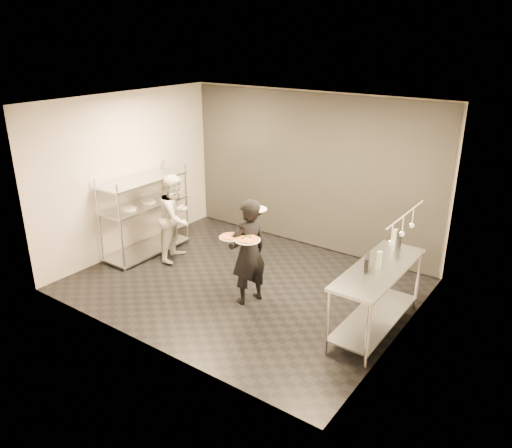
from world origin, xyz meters
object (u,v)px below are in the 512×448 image
Objects in this scene: pizza_plate_far at (247,239)px; pos_monitor at (367,262)px; chef at (176,217)px; bottle_clear at (379,259)px; waiter at (249,252)px; pizza_plate_near at (231,237)px; salad_plate at (256,208)px; pass_rack at (145,212)px; bottle_dark at (400,239)px; bottle_green at (395,237)px; prep_counter at (377,288)px.

pos_monitor is at bearing 14.71° from pizza_plate_far.
chef reaches higher than pizza_plate_far.
waiter is at bearing -168.17° from bottle_clear.
salad_plate is at bearing 78.23° from pizza_plate_near.
pass_rack is at bearing 166.63° from pizza_plate_near.
bottle_clear reaches higher than pizza_plate_far.
chef is 6.87× the size of bottle_dark.
pos_monitor is (1.57, 0.41, -0.07)m from pizza_plate_far.
salad_plate is (-0.17, 0.44, 0.29)m from pizza_plate_far.
bottle_clear is at bearing 16.77° from pizza_plate_near.
pass_rack reaches higher than bottle_dark.
bottle_green is at bearing 96.68° from bottle_clear.
prep_counter is 1.85m from waiter.
chef reaches higher than salad_plate.
salad_plate is at bearing -2.10° from pass_rack.
pass_rack is 4.49× the size of pizza_plate_far.
waiter is at bearing 53.88° from pizza_plate_near.
pizza_plate_far is (0.27, 0.03, 0.01)m from pizza_plate_near.
waiter is 0.63m from salad_plate.
bottle_dark is at bearing 65.98° from pos_monitor.
chef is at bearing 178.31° from bottle_clear.
pos_monitor is 0.93m from bottle_green.
pos_monitor is at bearing -1.08° from salad_plate.
chef reaches higher than pass_rack.
bottle_dark is (1.76, 1.15, 0.24)m from waiter.
prep_counter is at bearing -82.29° from bottle_green.
bottle_green is at bearing 97.71° from prep_counter.
bottle_green reaches higher than prep_counter.
prep_counter is at bearing -87.00° from bottle_dark.
pizza_plate_near is 1.02× the size of salad_plate.
prep_counter is 1.14× the size of waiter.
waiter is 0.36m from pizza_plate_far.
pass_rack is at bearing -78.89° from waiter.
waiter reaches higher than pizza_plate_far.
waiter is 5.07× the size of salad_plate.
salad_plate is 2.00m from bottle_green.
bottle_green is at bearing 70.08° from pos_monitor.
pos_monitor is (1.74, -0.03, -0.36)m from salad_plate.
pizza_plate_far is 1.72× the size of bottle_clear.
pass_rack reaches higher than salad_plate.
bottle_dark is (4.29, 0.80, 0.26)m from pass_rack.
bottle_green is (3.60, 0.67, 0.28)m from chef.
pos_monitor is (4.21, -0.12, 0.24)m from pass_rack.
pizza_plate_near is at bearing -17.06° from waiter.
bottle_green is 1.14× the size of bottle_clear.
chef is 3.60m from pos_monitor.
chef is at bearing -85.22° from waiter.
pass_rack is 4.37m from bottle_dark.
waiter is at bearing 122.55° from pizza_plate_far.
bottle_clear is at bearing 120.89° from waiter.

